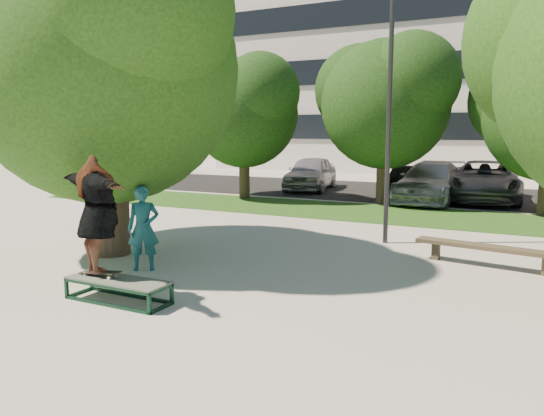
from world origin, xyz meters
The scene contains 16 objects.
ground centered at (0.00, 0.00, 0.00)m, with size 120.00×120.00×0.00m, color #99968D.
grass_strip centered at (1.00, 9.50, 0.01)m, with size 30.00×4.00×0.02m, color #174814.
asphalt_strip centered at (0.00, 16.00, 0.01)m, with size 40.00×8.00×0.01m, color black.
tree_left centered at (-4.29, 1.09, 4.42)m, with size 6.96×5.95×7.12m.
bg_tree_left centered at (-6.57, 11.07, 3.73)m, with size 5.28×4.51×5.77m.
bg_tree_mid centered at (-1.08, 12.08, 4.02)m, with size 5.76×4.92×6.24m.
lamppost centered at (1.00, 5.00, 3.15)m, with size 0.25×0.15×6.11m.
office_building centered at (-2.00, 31.98, 8.00)m, with size 30.00×14.12×16.00m.
grind_box centered at (-1.68, -1.49, 0.19)m, with size 1.80×0.60×0.38m.
skater_rig centered at (-2.06, -1.49, 1.42)m, with size 2.43×1.59×2.01m.
bystander centered at (-2.62, 0.26, 0.85)m, with size 0.62×0.41×1.71m, color #175359.
bench centered at (3.50, 3.63, 0.38)m, with size 2.97×0.86×0.45m.
car_silver_a centered at (-5.32, 15.21, 0.79)m, with size 1.86×4.61×1.57m, color #ACADB1.
car_dark centered at (-0.50, 14.31, 0.65)m, with size 1.37×3.93×1.30m, color black.
car_grey centered at (2.36, 14.56, 0.79)m, with size 2.62×5.69×1.58m, color #5C5B61.
car_silver_b centered at (0.50, 13.50, 0.76)m, with size 2.14×5.25×1.52m, color #A7A7AB.
Camera 1 is at (4.36, -7.80, 2.78)m, focal length 35.00 mm.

